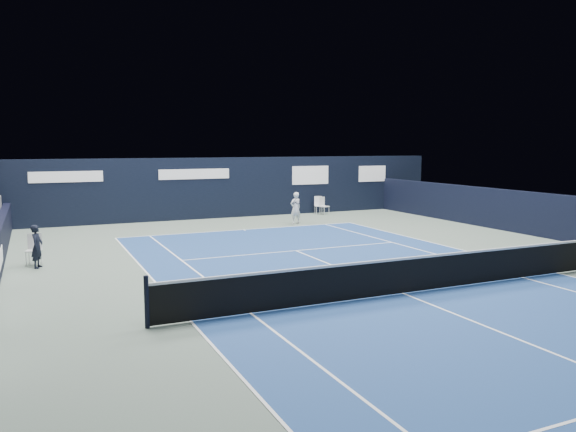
# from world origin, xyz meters

# --- Properties ---
(ground) EXTENTS (48.00, 48.00, 0.00)m
(ground) POSITION_xyz_m (0.00, 2.00, 0.00)
(ground) COLOR #556558
(ground) RESTS_ON ground
(court_surface) EXTENTS (10.97, 23.77, 0.01)m
(court_surface) POSITION_xyz_m (0.00, 0.00, 0.00)
(court_surface) COLOR navy
(court_surface) RESTS_ON ground
(enclosure_wall_right) EXTENTS (0.30, 22.00, 1.80)m
(enclosure_wall_right) POSITION_xyz_m (10.50, 6.00, 0.90)
(enclosure_wall_right) COLOR black
(enclosure_wall_right) RESTS_ON ground
(folding_chair_back_a) EXTENTS (0.51, 0.53, 0.97)m
(folding_chair_back_a) POSITION_xyz_m (5.78, 15.77, 0.64)
(folding_chair_back_a) COLOR white
(folding_chair_back_a) RESTS_ON ground
(folding_chair_back_b) EXTENTS (0.53, 0.52, 0.94)m
(folding_chair_back_b) POSITION_xyz_m (5.90, 15.40, 0.54)
(folding_chair_back_b) COLOR silver
(folding_chair_back_b) RESTS_ON ground
(line_judge_chair) EXTENTS (0.52, 0.51, 0.98)m
(line_judge_chair) POSITION_xyz_m (-8.47, 7.77, 0.56)
(line_judge_chair) COLOR silver
(line_judge_chair) RESTS_ON ground
(line_judge) EXTENTS (0.46, 0.56, 1.33)m
(line_judge) POSITION_xyz_m (-8.39, 7.17, 0.67)
(line_judge) COLOR black
(line_judge) RESTS_ON ground
(court_markings) EXTENTS (11.03, 23.83, 0.00)m
(court_markings) POSITION_xyz_m (0.00, 0.00, 0.01)
(court_markings) COLOR white
(court_markings) RESTS_ON court_surface
(tennis_net) EXTENTS (12.90, 0.10, 1.10)m
(tennis_net) POSITION_xyz_m (0.00, 0.00, 0.51)
(tennis_net) COLOR black
(tennis_net) RESTS_ON ground
(back_sponsor_wall) EXTENTS (26.00, 0.63, 3.10)m
(back_sponsor_wall) POSITION_xyz_m (0.01, 16.50, 1.55)
(back_sponsor_wall) COLOR black
(back_sponsor_wall) RESTS_ON ground
(tennis_player) EXTENTS (0.61, 0.84, 1.52)m
(tennis_player) POSITION_xyz_m (2.95, 12.68, 0.76)
(tennis_player) COLOR silver
(tennis_player) RESTS_ON ground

